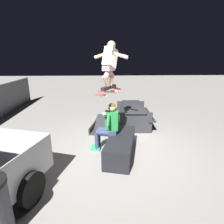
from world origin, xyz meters
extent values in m
plane|color=gray|center=(0.00, 0.00, 0.00)|extent=(40.00, 40.00, 0.00)
cube|color=black|center=(-0.25, -0.04, 0.25)|extent=(1.73, 0.97, 0.50)
cube|color=#2D3856|center=(-0.01, 0.17, 0.56)|extent=(0.32, 0.20, 0.12)
cube|color=#1E7233|center=(-0.01, 0.17, 0.87)|extent=(0.27, 0.38, 0.50)
sphere|color=tan|center=(-0.01, 0.17, 1.22)|extent=(0.20, 0.20, 0.20)
sphere|color=#483519|center=(-0.01, 0.17, 1.24)|extent=(0.19, 0.19, 0.19)
cylinder|color=#1E7233|center=(-0.20, 0.27, 0.95)|extent=(0.20, 0.12, 0.29)
cylinder|color=tan|center=(-0.09, 0.35, 1.05)|extent=(0.25, 0.12, 0.19)
cylinder|color=#1E7233|center=(0.19, 0.18, 0.95)|extent=(0.20, 0.12, 0.29)
cylinder|color=tan|center=(0.14, 0.30, 1.05)|extent=(0.25, 0.12, 0.19)
cylinder|color=#2D3856|center=(-0.06, 0.39, 0.54)|extent=(0.23, 0.42, 0.14)
cylinder|color=#2D3856|center=(-0.01, 0.58, 0.27)|extent=(0.11, 0.11, 0.46)
cube|color=#2D9E66|center=(0.00, 0.63, 0.04)|extent=(0.16, 0.28, 0.08)
cylinder|color=#2D3856|center=(0.12, 0.35, 0.54)|extent=(0.23, 0.42, 0.14)
cylinder|color=#2D3856|center=(0.16, 0.54, 0.27)|extent=(0.11, 0.11, 0.46)
cube|color=#2D9E66|center=(0.18, 0.59, 0.04)|extent=(0.16, 0.28, 0.08)
cube|color=#B72D2D|center=(-0.03, 0.25, 1.63)|extent=(0.79, 0.56, 0.16)
cube|color=#B72D2D|center=(0.36, 0.03, 1.65)|extent=(0.20, 0.23, 0.07)
cube|color=#B72D2D|center=(-0.42, 0.47, 1.65)|extent=(0.20, 0.23, 0.04)
cube|color=#99999E|center=(0.21, 0.11, 1.60)|extent=(0.13, 0.17, 0.04)
cylinder|color=white|center=(0.26, 0.19, 1.58)|extent=(0.06, 0.05, 0.05)
cylinder|color=white|center=(0.17, 0.03, 1.58)|extent=(0.06, 0.05, 0.05)
cube|color=#99999E|center=(-0.28, 0.39, 1.60)|extent=(0.13, 0.17, 0.04)
cylinder|color=white|center=(-0.23, 0.47, 1.58)|extent=(0.06, 0.05, 0.05)
cylinder|color=white|center=(-0.32, 0.31, 1.58)|extent=(0.06, 0.05, 0.05)
cube|color=black|center=(0.13, 0.16, 1.74)|extent=(0.28, 0.22, 0.08)
cube|color=black|center=(-0.19, 0.34, 1.74)|extent=(0.28, 0.22, 0.08)
cylinder|color=tan|center=(0.08, 0.19, 1.90)|extent=(0.26, 0.20, 0.31)
cylinder|color=#8E6366|center=(0.02, 0.22, 2.10)|extent=(0.35, 0.28, 0.33)
cylinder|color=tan|center=(-0.14, 0.31, 1.90)|extent=(0.26, 0.20, 0.31)
cylinder|color=#8E6366|center=(-0.08, 0.28, 2.10)|extent=(0.35, 0.28, 0.33)
cube|color=#8E6366|center=(-0.03, 0.25, 2.20)|extent=(0.36, 0.32, 0.12)
cube|color=silver|center=(0.04, 0.21, 2.44)|extent=(0.50, 0.41, 0.52)
sphere|color=tan|center=(0.09, 0.18, 2.72)|extent=(0.20, 0.20, 0.20)
cylinder|color=tan|center=(0.16, 0.39, 2.50)|extent=(0.29, 0.43, 0.19)
cylinder|color=tan|center=(-0.05, 0.01, 2.50)|extent=(0.29, 0.43, 0.19)
cube|color=#28282D|center=(1.51, 0.39, 0.03)|extent=(1.38, 0.99, 0.06)
cube|color=#28282D|center=(1.51, 0.39, 0.12)|extent=(1.33, 0.98, 0.45)
cube|color=#28282D|center=(1.51, 0.76, 0.11)|extent=(1.11, 0.28, 0.22)
cube|color=#28282D|center=(1.51, 0.03, 0.11)|extent=(1.11, 0.28, 0.22)
cube|color=#28282D|center=(1.86, -0.68, 0.72)|extent=(1.72, 0.76, 0.06)
cube|color=#28282D|center=(1.88, -0.13, 0.42)|extent=(1.71, 0.30, 0.04)
cube|color=#28282D|center=(1.84, -1.23, 0.42)|extent=(1.71, 0.30, 0.04)
cube|color=#28282D|center=(2.63, -0.70, 0.36)|extent=(0.10, 1.10, 0.72)
cube|color=#28282D|center=(1.09, -0.65, 0.36)|extent=(0.10, 1.10, 0.72)
cylinder|color=slate|center=(6.00, 4.74, 0.66)|extent=(0.05, 0.05, 1.32)
cylinder|color=black|center=(-1.79, 1.66, 0.30)|extent=(0.64, 0.38, 0.60)
camera|label=1|loc=(-4.35, 0.35, 2.46)|focal=28.44mm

